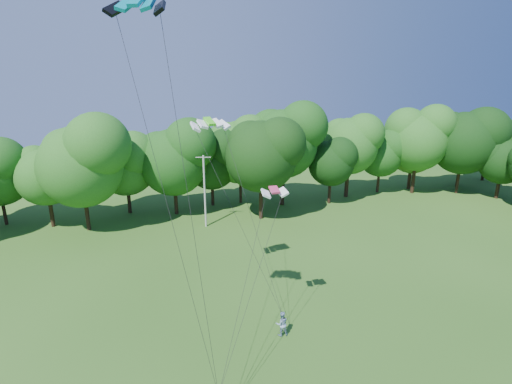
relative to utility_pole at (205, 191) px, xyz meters
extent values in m
cylinder|color=#B8B7AF|center=(0.00, 0.00, -0.11)|extent=(0.21, 0.21, 8.33)
cube|color=#B8B7AF|center=(0.00, 0.00, 3.84)|extent=(1.63, 0.48, 0.08)
imported|color=#8BA5C1|center=(1.65, -20.93, -3.38)|extent=(0.92, 0.74, 1.79)
cube|color=#04798A|center=(-6.16, -22.92, 15.93)|extent=(2.78, 2.06, 0.68)
cube|color=#4DE021|center=(-1.68, -14.42, 9.54)|extent=(2.87, 1.73, 0.54)
cube|color=#CA3861|center=(1.30, -20.04, 5.86)|extent=(1.67, 0.82, 0.33)
cylinder|color=black|center=(6.84, 0.69, -1.99)|extent=(0.48, 0.48, 4.58)
ellipsoid|color=black|center=(6.84, 0.69, 4.05)|extent=(9.16, 9.16, 10.00)
cylinder|color=#362215|center=(31.90, 6.29, -2.37)|extent=(0.41, 0.41, 3.82)
ellipsoid|color=#2F5E1C|center=(31.90, 6.29, 2.67)|extent=(7.64, 7.64, 8.34)
camera|label=1|loc=(-6.55, -42.60, 13.12)|focal=28.00mm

